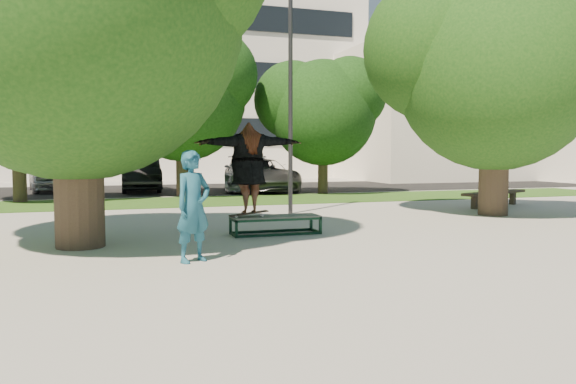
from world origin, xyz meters
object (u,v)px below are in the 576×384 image
object	(u,v)px
car_silver_a	(52,174)
car_grey	(262,175)
bystander	(193,206)
car_dark	(140,174)
grind_box	(275,225)
bench	(495,194)
car_silver_b	(249,173)
lamppost	(290,97)
tree_right	(492,59)

from	to	relation	value
car_silver_a	car_grey	size ratio (longest dim) A/B	0.89
bystander	car_dark	size ratio (longest dim) A/B	0.38
grind_box	car_grey	xyz separation A→B (m)	(2.99, 12.05, 0.50)
car_dark	car_grey	world-z (taller)	car_dark
bystander	car_grey	bearing A→B (deg)	40.34
car_silver_a	bench	bearing A→B (deg)	-49.07
bench	car_dark	bearing A→B (deg)	111.22
car_silver_b	car_silver_a	bearing A→B (deg)	177.11
lamppost	car_silver_b	world-z (taller)	lamppost
bench	car_silver_a	bearing A→B (deg)	116.65
car_silver_a	car_grey	distance (m)	8.97
tree_right	bench	world-z (taller)	tree_right
tree_right	bench	size ratio (longest dim) A/B	2.18
tree_right	car_silver_b	size ratio (longest dim) A/B	1.22
car_silver_b	car_grey	bearing A→B (deg)	-59.19
car_dark	car_grey	size ratio (longest dim) A/B	0.89
car_silver_b	grind_box	bearing A→B (deg)	-90.07
car_silver_a	car_dark	bearing A→B (deg)	-28.24
bench	tree_right	bearing A→B (deg)	-154.62
lamppost	car_silver_a	distance (m)	13.65
tree_right	grind_box	xyz separation A→B (m)	(-6.40, -1.63, -3.90)
grind_box	bench	size ratio (longest dim) A/B	0.60
lamppost	grind_box	bearing A→B (deg)	-112.71
car_silver_a	car_dark	distance (m)	3.80
car_dark	car_grey	distance (m)	5.17
lamppost	car_silver_a	world-z (taller)	lamppost
lamppost	grind_box	xyz separation A→B (m)	(-1.49, -3.55, -2.96)
tree_right	grind_box	bearing A→B (deg)	-165.68
car_silver_a	car_silver_b	size ratio (longest dim) A/B	0.83
tree_right	car_silver_a	xyz separation A→B (m)	(-11.88, 13.42, -3.34)
lamppost	car_silver_b	bearing A→B (deg)	82.79
lamppost	bystander	world-z (taller)	lamppost
bystander	bench	size ratio (longest dim) A/B	0.57
bystander	car_dark	bearing A→B (deg)	58.98
tree_right	lamppost	bearing A→B (deg)	158.72
grind_box	car_silver_b	world-z (taller)	car_silver_b
bystander	car_dark	world-z (taller)	bystander
bystander	car_silver_b	bearing A→B (deg)	42.43
tree_right	car_grey	xyz separation A→B (m)	(-3.42, 10.42, -3.40)
bench	car_silver_b	xyz separation A→B (m)	(-5.39, 9.45, 0.38)
car_silver_b	lamppost	bearing A→B (deg)	-85.61
lamppost	car_silver_b	size ratio (longest dim) A/B	1.14
grind_box	car_silver_a	bearing A→B (deg)	109.98
car_grey	tree_right	bearing A→B (deg)	-72.60
lamppost	car_dark	world-z (taller)	lamppost
grind_box	car_silver_a	size ratio (longest dim) A/B	0.41
bystander	car_silver_b	world-z (taller)	bystander
tree_right	car_silver_a	world-z (taller)	tree_right
bench	car_dark	xyz separation A→B (m)	(-9.96, 10.28, 0.34)
grind_box	car_silver_a	xyz separation A→B (m)	(-5.47, 15.05, 0.57)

